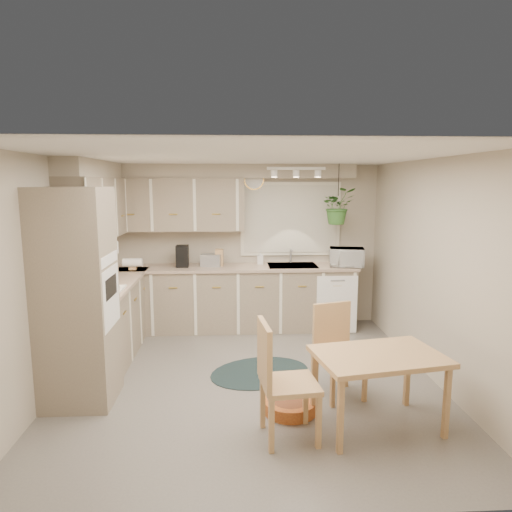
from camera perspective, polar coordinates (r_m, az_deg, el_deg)
The scene contains 35 objects.
floor at distance 5.18m, azimuth -0.78°, elevation -15.23°, with size 4.20×4.20×0.00m, color slate.
ceiling at distance 4.72m, azimuth -0.84°, elevation 12.33°, with size 4.20×4.20×0.00m, color silver.
wall_back at distance 6.88m, azimuth -1.52°, elevation 1.32°, with size 4.00×0.04×2.40m, color #ADA28F.
wall_front at distance 2.78m, azimuth 0.99°, elevation -10.57°, with size 4.00×0.04×2.40m, color #ADA28F.
wall_left at distance 5.13m, azimuth -23.73°, elevation -2.16°, with size 0.04×4.20×2.40m, color #ADA28F.
wall_right at distance 5.28m, azimuth 21.44°, elevation -1.72°, with size 0.04×4.20×2.40m, color #ADA28F.
base_cab_left at distance 6.03m, azimuth -17.66°, elevation -7.55°, with size 0.60×1.85×0.90m, color gray.
base_cab_back at distance 6.73m, azimuth -3.13°, elevation -5.39°, with size 3.60×0.60×0.90m, color gray.
counter_left at distance 5.91m, azimuth -17.79°, elevation -3.18°, with size 0.64×1.89×0.04m, color tan.
counter_back at distance 6.62m, azimuth -3.17°, elevation -1.47°, with size 3.64×0.64×0.04m, color tan.
oven_stack at distance 4.71m, azimuth -21.49°, elevation -4.85°, with size 0.65×0.65×2.10m, color gray.
wall_oven_face at distance 4.62m, azimuth -17.71°, elevation -4.91°, with size 0.02×0.56×0.58m, color white.
upper_cab_left at distance 5.95m, azimuth -19.18°, elevation 5.63°, with size 0.35×2.00×0.75m, color gray.
upper_cab_back at distance 6.69m, azimuth -10.14°, elevation 6.33°, with size 2.00×0.35×0.75m, color gray.
soffit_left at distance 5.95m, azimuth -19.65°, elevation 10.19°, with size 0.30×2.00×0.20m, color #ADA28F.
soffit_back at distance 6.66m, azimuth -3.27°, elevation 10.54°, with size 3.60×0.30×0.20m, color #ADA28F.
cooktop at distance 5.36m, azimuth -19.23°, elevation -4.22°, with size 0.52×0.58×0.02m, color white.
range_hood at distance 5.29m, azimuth -19.70°, elevation 0.59°, with size 0.40×0.60×0.14m, color white.
window_blinds at distance 6.86m, azimuth 4.34°, elevation 4.63°, with size 1.40×0.02×1.00m, color silver.
window_frame at distance 6.87m, azimuth 4.33°, elevation 4.64°, with size 1.50×0.02×1.10m, color silver.
sink at distance 6.69m, azimuth 4.57°, elevation -1.54°, with size 0.70×0.48×0.10m, color #97999E.
dishwasher_front at distance 6.60m, azimuth 10.07°, elevation -6.02°, with size 0.58×0.01×0.83m, color white.
track_light_bar at distance 6.33m, azimuth 5.04°, elevation 10.86°, with size 0.80×0.04×0.04m, color white.
wall_clock at distance 6.79m, azimuth -0.27°, elevation 9.51°, with size 0.30×0.30×0.03m, color #E7B051.
dining_table at distance 4.29m, azimuth 14.92°, elevation -15.95°, with size 1.08×0.72×0.68m, color tan.
chair_left at distance 3.95m, azimuth 4.25°, elevation -15.28°, with size 0.48×0.48×1.02m, color tan.
chair_back at distance 4.72m, azimuth 10.52°, elevation -11.77°, with size 0.43×0.43×0.93m, color tan.
braided_rug at distance 5.35m, azimuth 0.52°, elevation -14.34°, with size 1.16×0.87×0.01m, color black.
pet_bed at distance 4.54m, azimuth 4.24°, elevation -18.17°, with size 0.50×0.50×0.12m, color #B86524.
microwave at distance 6.70m, azimuth 11.25°, elevation 0.11°, with size 0.48×0.27×0.33m, color white.
soap_bottle at distance 6.77m, azimuth 0.55°, elevation -0.64°, with size 0.09×0.20×0.09m, color white.
hanging_plant at distance 6.60m, azimuth 10.19°, elevation 5.66°, with size 0.47×0.52×0.40m, color #356B2B.
coffee_maker at distance 6.63m, azimuth -9.19°, elevation -0.02°, with size 0.17×0.21×0.31m, color black.
toaster at distance 6.63m, azimuth -5.64°, elevation -0.53°, with size 0.29×0.16×0.17m, color #97999E.
knife_block at distance 6.65m, azimuth -4.61°, elevation -0.18°, with size 0.11×0.11×0.24m, color tan.
Camera 1 is at (-0.19, -4.71, 2.14)m, focal length 32.00 mm.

